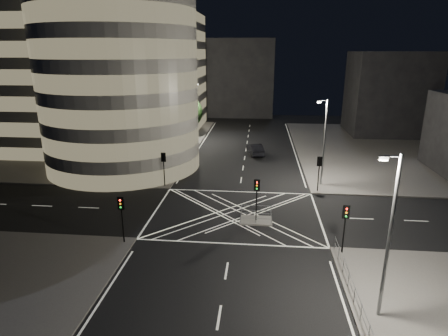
# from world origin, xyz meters

# --- Properties ---
(ground) EXTENTS (120.00, 120.00, 0.00)m
(ground) POSITION_xyz_m (0.00, 0.00, 0.00)
(ground) COLOR black
(ground) RESTS_ON ground
(sidewalk_far_left) EXTENTS (42.00, 42.00, 0.15)m
(sidewalk_far_left) POSITION_xyz_m (-29.00, 27.00, 0.07)
(sidewalk_far_left) COLOR #575452
(sidewalk_far_left) RESTS_ON ground
(sidewalk_far_right) EXTENTS (42.00, 42.00, 0.15)m
(sidewalk_far_right) POSITION_xyz_m (29.00, 27.00, 0.07)
(sidewalk_far_right) COLOR #575452
(sidewalk_far_right) RESTS_ON ground
(central_island) EXTENTS (3.00, 2.00, 0.15)m
(central_island) POSITION_xyz_m (2.00, -1.50, 0.07)
(central_island) COLOR slate
(central_island) RESTS_ON ground
(office_tower_curved) EXTENTS (30.00, 29.00, 27.20)m
(office_tower_curved) POSITION_xyz_m (-20.74, 18.74, 12.65)
(office_tower_curved) COLOR gray
(office_tower_curved) RESTS_ON sidewalk_far_left
(office_block_rear) EXTENTS (24.00, 16.00, 22.00)m
(office_block_rear) POSITION_xyz_m (-22.00, 42.00, 11.15)
(office_block_rear) COLOR gray
(office_block_rear) RESTS_ON sidewalk_far_left
(building_right_far) EXTENTS (14.00, 12.00, 15.00)m
(building_right_far) POSITION_xyz_m (26.00, 40.00, 7.65)
(building_right_far) COLOR black
(building_right_far) RESTS_ON sidewalk_far_right
(building_far_end) EXTENTS (18.00, 8.00, 18.00)m
(building_far_end) POSITION_xyz_m (-4.00, 58.00, 9.00)
(building_far_end) COLOR black
(building_far_end) RESTS_ON ground
(tree_a) EXTENTS (4.78, 4.78, 7.47)m
(tree_a) POSITION_xyz_m (-10.50, 9.00, 4.86)
(tree_a) COLOR black
(tree_a) RESTS_ON sidewalk_far_left
(tree_b) EXTENTS (4.28, 4.28, 7.45)m
(tree_b) POSITION_xyz_m (-10.50, 15.00, 5.13)
(tree_b) COLOR black
(tree_b) RESTS_ON sidewalk_far_left
(tree_c) EXTENTS (3.62, 3.62, 6.89)m
(tree_c) POSITION_xyz_m (-10.50, 21.00, 4.94)
(tree_c) COLOR black
(tree_c) RESTS_ON sidewalk_far_left
(tree_d) EXTENTS (4.55, 4.55, 7.40)m
(tree_d) POSITION_xyz_m (-10.50, 27.00, 4.92)
(tree_d) COLOR black
(tree_d) RESTS_ON sidewalk_far_left
(tree_e) EXTENTS (4.51, 4.51, 7.10)m
(tree_e) POSITION_xyz_m (-10.50, 33.00, 4.65)
(tree_e) COLOR black
(tree_e) RESTS_ON sidewalk_far_left
(traffic_signal_fl) EXTENTS (0.55, 0.22, 4.00)m
(traffic_signal_fl) POSITION_xyz_m (-8.80, 6.80, 2.91)
(traffic_signal_fl) COLOR black
(traffic_signal_fl) RESTS_ON sidewalk_far_left
(traffic_signal_nl) EXTENTS (0.55, 0.22, 4.00)m
(traffic_signal_nl) POSITION_xyz_m (-8.80, -6.80, 2.91)
(traffic_signal_nl) COLOR black
(traffic_signal_nl) RESTS_ON sidewalk_near_left
(traffic_signal_fr) EXTENTS (0.55, 0.22, 4.00)m
(traffic_signal_fr) POSITION_xyz_m (8.80, 6.80, 2.91)
(traffic_signal_fr) COLOR black
(traffic_signal_fr) RESTS_ON sidewalk_far_right
(traffic_signal_nr) EXTENTS (0.55, 0.22, 4.00)m
(traffic_signal_nr) POSITION_xyz_m (8.80, -6.80, 2.91)
(traffic_signal_nr) COLOR black
(traffic_signal_nr) RESTS_ON sidewalk_near_right
(traffic_signal_island) EXTENTS (0.55, 0.22, 4.00)m
(traffic_signal_island) POSITION_xyz_m (2.00, -1.50, 2.91)
(traffic_signal_island) COLOR black
(traffic_signal_island) RESTS_ON central_island
(street_lamp_left_near) EXTENTS (1.25, 0.25, 10.00)m
(street_lamp_left_near) POSITION_xyz_m (-9.44, 12.00, 5.54)
(street_lamp_left_near) COLOR slate
(street_lamp_left_near) RESTS_ON sidewalk_far_left
(street_lamp_left_far) EXTENTS (1.25, 0.25, 10.00)m
(street_lamp_left_far) POSITION_xyz_m (-9.44, 30.00, 5.54)
(street_lamp_left_far) COLOR slate
(street_lamp_left_far) RESTS_ON sidewalk_far_left
(street_lamp_right_far) EXTENTS (1.25, 0.25, 10.00)m
(street_lamp_right_far) POSITION_xyz_m (9.44, 9.00, 5.54)
(street_lamp_right_far) COLOR slate
(street_lamp_right_far) RESTS_ON sidewalk_far_right
(street_lamp_right_near) EXTENTS (1.25, 0.25, 10.00)m
(street_lamp_right_near) POSITION_xyz_m (9.44, -14.00, 5.54)
(street_lamp_right_near) COLOR slate
(street_lamp_right_near) RESTS_ON sidewalk_near_right
(railing_near_right) EXTENTS (0.06, 11.70, 1.10)m
(railing_near_right) POSITION_xyz_m (8.30, -12.15, 0.70)
(railing_near_right) COLOR slate
(railing_near_right) RESTS_ON sidewalk_near_right
(railing_island_south) EXTENTS (2.80, 0.06, 1.10)m
(railing_island_south) POSITION_xyz_m (2.00, -2.40, 0.70)
(railing_island_south) COLOR slate
(railing_island_south) RESTS_ON central_island
(railing_island_north) EXTENTS (2.80, 0.06, 1.10)m
(railing_island_north) POSITION_xyz_m (2.00, -0.60, 0.70)
(railing_island_north) COLOR slate
(railing_island_north) RESTS_ON central_island
(sedan) EXTENTS (2.97, 5.50, 1.72)m
(sedan) POSITION_xyz_m (1.50, 22.10, 0.86)
(sedan) COLOR black
(sedan) RESTS_ON ground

